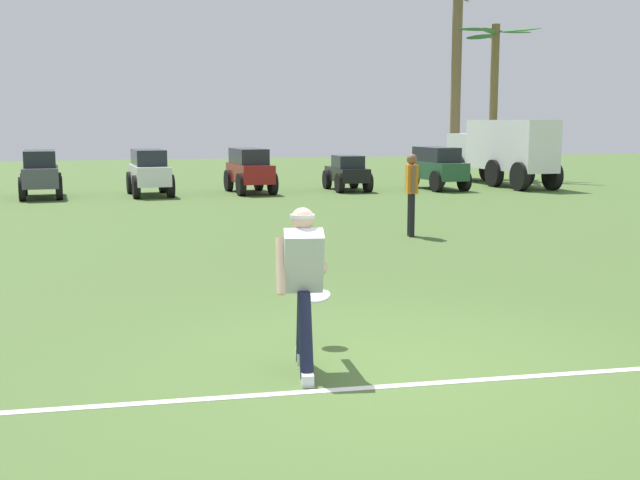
% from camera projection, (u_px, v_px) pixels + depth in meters
% --- Properties ---
extents(ground_plane, '(80.00, 80.00, 0.00)m').
position_uv_depth(ground_plane, '(401.00, 369.00, 7.10)').
color(ground_plane, '#47642E').
extents(field_line_paint, '(26.32, 1.58, 0.01)m').
position_uv_depth(field_line_paint, '(420.00, 384.00, 6.68)').
color(field_line_paint, white).
rests_on(field_line_paint, ground_plane).
extents(frisbee_thrower, '(0.58, 1.06, 1.43)m').
position_uv_depth(frisbee_thrower, '(304.00, 280.00, 6.97)').
color(frisbee_thrower, '#191E38').
rests_on(frisbee_thrower, ground_plane).
extents(frisbee_in_flight, '(0.34, 0.34, 0.09)m').
position_uv_depth(frisbee_in_flight, '(318.00, 296.00, 7.83)').
color(frisbee_in_flight, white).
extents(teammate_near_sideline, '(0.27, 0.50, 1.56)m').
position_uv_depth(teammate_near_sideline, '(412.00, 187.00, 15.09)').
color(teammate_near_sideline, black).
rests_on(teammate_near_sideline, ground_plane).
extents(parked_car_slot_b, '(1.28, 2.46, 1.34)m').
position_uv_depth(parked_car_slot_b, '(40.00, 172.00, 22.77)').
color(parked_car_slot_b, '#474C51').
rests_on(parked_car_slot_b, ground_plane).
extents(parked_car_slot_c, '(1.29, 2.46, 1.34)m').
position_uv_depth(parked_car_slot_c, '(149.00, 171.00, 23.44)').
color(parked_car_slot_c, silver).
rests_on(parked_car_slot_c, ground_plane).
extents(parked_car_slot_d, '(1.30, 2.46, 1.34)m').
position_uv_depth(parked_car_slot_d, '(250.00, 169.00, 24.28)').
color(parked_car_slot_d, maroon).
rests_on(parked_car_slot_d, ground_plane).
extents(parked_car_slot_e, '(1.12, 2.22, 1.10)m').
position_uv_depth(parked_car_slot_e, '(347.00, 173.00, 25.11)').
color(parked_car_slot_e, black).
rests_on(parked_car_slot_e, ground_plane).
extents(parked_car_slot_f, '(1.30, 2.46, 1.34)m').
position_uv_depth(parked_car_slot_f, '(438.00, 167.00, 25.53)').
color(parked_car_slot_f, '#235133').
rests_on(parked_car_slot_f, ground_plane).
extents(box_truck, '(1.52, 5.93, 2.20)m').
position_uv_depth(box_truck, '(502.00, 149.00, 27.13)').
color(box_truck, silver).
rests_on(box_truck, ground_plane).
extents(palm_tree_far_left, '(3.35, 3.25, 7.24)m').
position_uv_depth(palm_tree_far_left, '(456.00, 69.00, 30.62)').
color(palm_tree_far_left, brown).
rests_on(palm_tree_far_left, ground_plane).
extents(palm_tree_left_of_centre, '(2.90, 3.20, 5.70)m').
position_uv_depth(palm_tree_left_of_centre, '(494.00, 84.00, 29.78)').
color(palm_tree_left_of_centre, brown).
rests_on(palm_tree_left_of_centre, ground_plane).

